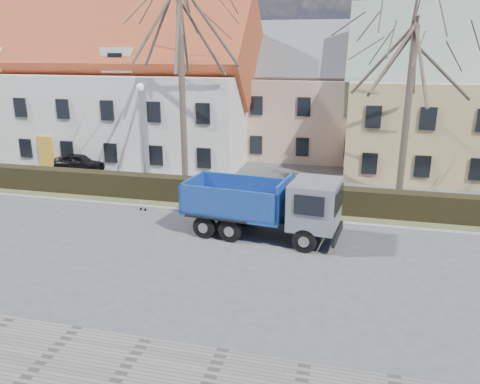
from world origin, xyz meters
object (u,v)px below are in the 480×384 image
(dump_truck, at_px, (256,205))
(streetlight, at_px, (143,139))
(parked_car_a, at_px, (80,162))
(cart_frame, at_px, (140,205))

(dump_truck, distance_m, streetlight, 8.88)
(dump_truck, xyz_separation_m, parked_car_a, (-13.95, 8.44, -0.81))
(dump_truck, relative_size, streetlight, 1.13)
(dump_truck, height_order, parked_car_a, dump_truck)
(dump_truck, bearing_deg, parked_car_a, 155.11)
(streetlight, bearing_deg, parked_car_a, 149.90)
(dump_truck, xyz_separation_m, cart_frame, (-6.44, 1.81, -1.12))
(dump_truck, bearing_deg, cart_frame, 170.55)
(dump_truck, distance_m, cart_frame, 6.78)
(parked_car_a, bearing_deg, cart_frame, -131.16)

